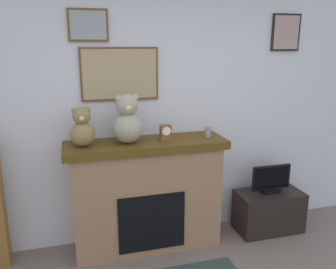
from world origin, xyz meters
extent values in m
cube|color=silver|center=(0.00, 2.00, 1.30)|extent=(5.20, 0.12, 2.60)
cube|color=brown|center=(-0.53, 1.93, 1.81)|extent=(0.77, 0.02, 0.52)
cube|color=tan|center=(-0.53, 1.91, 1.81)|extent=(0.73, 0.00, 0.48)
cube|color=black|center=(1.31, 1.93, 2.23)|extent=(0.34, 0.02, 0.40)
cube|color=#A48684|center=(1.31, 1.91, 2.23)|extent=(0.30, 0.00, 0.36)
cube|color=brown|center=(-0.82, 1.93, 2.28)|extent=(0.37, 0.02, 0.30)
cube|color=#8D96A2|center=(-0.82, 1.91, 2.28)|extent=(0.33, 0.00, 0.26)
cube|color=#946D52|center=(-0.33, 1.71, 0.54)|extent=(1.50, 0.46, 1.09)
cube|color=#513913|center=(-0.33, 1.71, 1.13)|extent=(1.62, 0.52, 0.08)
cube|color=black|center=(-0.33, 1.48, 0.38)|extent=(0.67, 0.02, 0.60)
cube|color=black|center=(1.09, 1.64, 0.23)|extent=(0.75, 0.40, 0.47)
cube|color=black|center=(1.09, 1.64, 0.49)|extent=(0.20, 0.14, 0.04)
cube|color=black|center=(1.09, 1.64, 0.65)|extent=(0.46, 0.03, 0.28)
cube|color=black|center=(1.09, 1.62, 0.65)|extent=(0.42, 0.00, 0.24)
cylinder|color=gray|center=(0.33, 1.69, 1.22)|extent=(0.07, 0.07, 0.11)
cube|color=brown|center=(-0.13, 1.69, 1.24)|extent=(0.11, 0.08, 0.15)
cylinder|color=white|center=(-0.13, 1.65, 1.27)|extent=(0.09, 0.01, 0.09)
sphere|color=olive|center=(-0.94, 1.69, 1.28)|extent=(0.24, 0.24, 0.24)
sphere|color=olive|center=(-0.94, 1.69, 1.46)|extent=(0.17, 0.17, 0.17)
sphere|color=olive|center=(-1.00, 1.69, 1.51)|extent=(0.06, 0.06, 0.06)
sphere|color=olive|center=(-0.88, 1.69, 1.51)|extent=(0.06, 0.06, 0.06)
sphere|color=beige|center=(-0.94, 1.62, 1.45)|extent=(0.05, 0.05, 0.05)
sphere|color=#9D9583|center=(-0.51, 1.69, 1.32)|extent=(0.30, 0.30, 0.30)
sphere|color=#9D9583|center=(-0.51, 1.69, 1.54)|extent=(0.22, 0.22, 0.22)
sphere|color=#9D9583|center=(-0.58, 1.69, 1.61)|extent=(0.08, 0.08, 0.08)
sphere|color=#9D9583|center=(-0.43, 1.69, 1.61)|extent=(0.08, 0.08, 0.08)
sphere|color=beige|center=(-0.51, 1.61, 1.53)|extent=(0.06, 0.06, 0.06)
camera|label=1|loc=(-1.00, -1.57, 2.12)|focal=37.09mm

